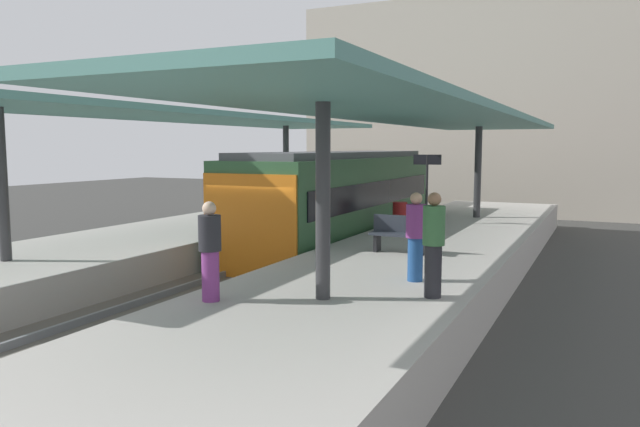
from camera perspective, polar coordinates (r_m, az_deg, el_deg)
ground_plane at (r=16.06m, az=-4.54°, el=-6.11°), size 80.00×80.00×0.00m
platform_left at (r=18.14m, az=-15.01°, el=-3.26°), size 4.40×28.00×1.00m
platform_right at (r=14.46m, az=8.64°, el=-5.53°), size 4.40×28.00×1.00m
track_ballast at (r=16.04m, az=-4.54°, el=-5.77°), size 3.20×28.00×0.20m
rail_near_side at (r=16.37m, az=-6.74°, el=-4.93°), size 0.08×28.00×0.14m
rail_far_side at (r=15.66m, az=-2.26°, el=-5.41°), size 0.08×28.00×0.14m
commuter_train at (r=19.71m, az=1.87°, el=1.29°), size 2.78×11.11×3.10m
canopy_left at (r=19.00m, az=-12.57°, el=8.82°), size 4.18×21.00×3.46m
canopy_right at (r=15.52m, az=10.40°, el=8.95°), size 4.18×21.00×3.32m
platform_bench at (r=14.13m, az=7.63°, el=-1.82°), size 1.40×0.41×0.86m
platform_sign at (r=19.62m, az=10.10°, el=3.80°), size 0.90×0.08×2.21m
litter_bin at (r=18.30m, az=7.57°, el=-0.18°), size 0.44×0.44×0.80m
passenger_near_bench at (r=9.73m, az=-10.37°, el=-3.40°), size 0.36×0.36×1.60m
passenger_mid_platform at (r=9.95m, az=10.70°, el=-2.78°), size 0.36×0.36×1.73m
passenger_far_end at (r=11.13m, az=9.04°, el=-2.06°), size 0.36×0.36×1.63m
station_building_backdrop at (r=34.24m, az=14.84°, el=9.54°), size 18.00×6.00×11.00m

